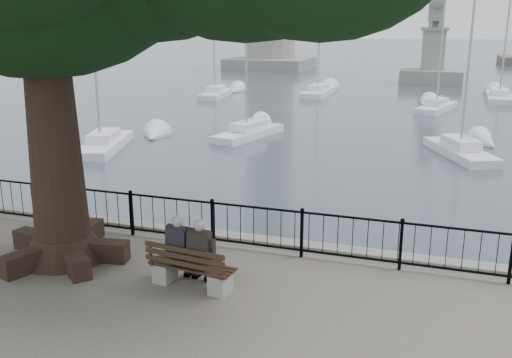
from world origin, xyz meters
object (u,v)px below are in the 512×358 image
at_px(person_right, 204,256).
at_px(bench, 191,272).
at_px(person_left, 182,252).
at_px(lion_monument, 433,61).

bearing_deg(person_right, bench, -163.79).
xyz_separation_m(bench, person_right, (0.24, 0.07, 0.33)).
distance_m(person_left, lion_monument, 49.44).
xyz_separation_m(bench, person_left, (-0.21, 0.12, 0.33)).
relative_size(bench, person_left, 1.23).
relative_size(bench, lion_monument, 0.20).
bearing_deg(person_right, person_left, 173.52).
relative_size(person_left, lion_monument, 0.16).
height_order(person_left, person_right, same).
distance_m(person_left, person_right, 0.45).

